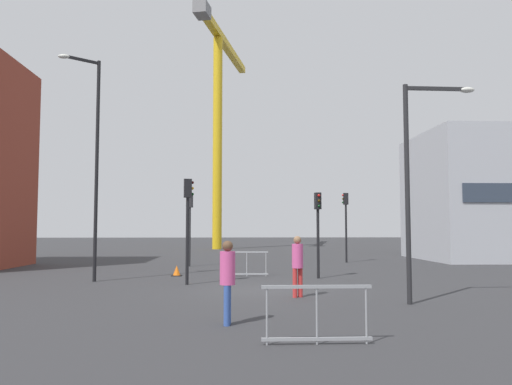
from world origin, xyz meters
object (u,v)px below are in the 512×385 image
object	(u,v)px
streetlamp_tall	(93,153)
pedestrian_walking	(227,275)
construction_crane	(219,100)
traffic_light_near	(346,216)
traffic_cone_striped	(177,271)
pedestrian_waiting	(298,261)
traffic_light_crosswalk	(318,220)
traffic_light_corner	(190,218)
streetlamp_short	(417,169)
traffic_light_far	(188,213)

from	to	relation	value
streetlamp_tall	pedestrian_walking	xyz separation A→B (m)	(5.48, -8.76, -3.99)
construction_crane	traffic_light_near	xyz separation A→B (m)	(8.28, -18.33, -11.71)
construction_crane	traffic_cone_striped	xyz separation A→B (m)	(-0.97, -26.02, -14.30)
traffic_cone_striped	pedestrian_waiting	bearing A→B (deg)	-56.66
traffic_light_crosswalk	traffic_light_corner	bearing A→B (deg)	132.55
streetlamp_short	pedestrian_walking	bearing A→B (deg)	-153.14
streetlamp_tall	traffic_light_far	world-z (taller)	streetlamp_tall
streetlamp_tall	pedestrian_waiting	world-z (taller)	streetlamp_tall
traffic_light_near	pedestrian_waiting	distance (m)	15.34
pedestrian_walking	traffic_cone_striped	distance (m)	11.24
traffic_light_near	traffic_cone_striped	distance (m)	12.31
streetlamp_tall	traffic_light_corner	distance (m)	8.41
pedestrian_walking	pedestrian_waiting	xyz separation A→B (m)	(2.09, 4.18, 0.01)
streetlamp_tall	construction_crane	bearing A→B (deg)	81.76
construction_crane	pedestrian_waiting	size ratio (longest dim) A/B	11.55
traffic_light_far	traffic_cone_striped	distance (m)	4.19
construction_crane	traffic_light_corner	xyz separation A→B (m)	(-0.89, -20.84, -11.88)
traffic_light_corner	construction_crane	bearing A→B (deg)	87.55
streetlamp_short	traffic_cone_striped	distance (m)	11.84
traffic_light_corner	traffic_cone_striped	size ratio (longest dim) A/B	8.56
construction_crane	traffic_light_far	bearing A→B (deg)	-90.40
traffic_light_crosswalk	pedestrian_walking	distance (m)	10.42
streetlamp_tall	streetlamp_short	world-z (taller)	streetlamp_tall
traffic_light_near	traffic_cone_striped	world-z (taller)	traffic_light_near
traffic_light_far	traffic_light_corner	bearing A→B (deg)	94.62
pedestrian_walking	pedestrian_waiting	world-z (taller)	pedestrian_waiting
streetlamp_short	traffic_light_near	bearing A→B (deg)	84.45
traffic_cone_striped	streetlamp_tall	bearing A→B (deg)	-144.75
streetlamp_short	traffic_light_crosswalk	distance (m)	7.28
traffic_light_far	construction_crane	bearing A→B (deg)	89.60
traffic_light_far	pedestrian_walking	bearing A→B (deg)	-78.19
streetlamp_short	pedestrian_walking	size ratio (longest dim) A/B	3.37
traffic_light_crosswalk	traffic_cone_striped	xyz separation A→B (m)	(-6.03, 1.30, -2.22)
streetlamp_tall	traffic_light_corner	size ratio (longest dim) A/B	2.27
traffic_light_near	traffic_light_corner	world-z (taller)	traffic_light_near
traffic_light_crosswalk	pedestrian_waiting	size ratio (longest dim) A/B	1.92
traffic_light_near	traffic_light_corner	bearing A→B (deg)	-164.69
streetlamp_short	traffic_light_corner	distance (m)	15.49
streetlamp_short	traffic_light_corner	bearing A→B (deg)	119.57
pedestrian_waiting	traffic_light_corner	bearing A→B (deg)	110.10
streetlamp_tall	traffic_cone_striped	size ratio (longest dim) A/B	19.47
construction_crane	traffic_light_far	size ratio (longest dim) A/B	5.46
pedestrian_walking	traffic_cone_striped	size ratio (longest dim) A/B	4.07
pedestrian_walking	streetlamp_tall	bearing A→B (deg)	122.02
traffic_light_corner	traffic_light_crosswalk	bearing A→B (deg)	-47.45
streetlamp_tall	pedestrian_walking	distance (m)	11.08
traffic_cone_striped	traffic_light_near	bearing A→B (deg)	39.75
streetlamp_short	traffic_light_corner	xyz separation A→B (m)	(-7.62, 13.44, -1.16)
traffic_light_far	pedestrian_waiting	xyz separation A→B (m)	(3.69, -3.46, -1.56)
streetlamp_tall	pedestrian_waiting	size ratio (longest dim) A/B	4.74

